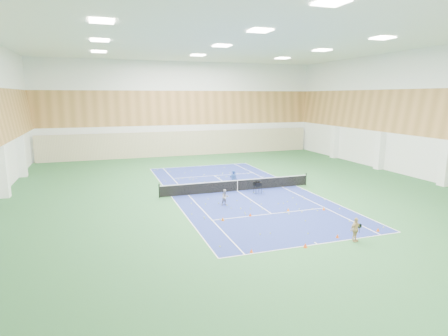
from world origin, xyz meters
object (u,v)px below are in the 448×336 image
object	(u,v)px
tennis_net	(237,185)
ball_cart	(257,188)
child_apron	(355,230)
coach	(233,179)
child_court	(225,197)

from	to	relation	value
tennis_net	ball_cart	bearing A→B (deg)	-46.98
child_apron	ball_cart	size ratio (longest dim) A/B	1.38
coach	child_apron	distance (m)	13.20
coach	ball_cart	xyz separation A→B (m)	(1.25, -2.17, -0.32)
tennis_net	ball_cart	size ratio (longest dim) A/B	13.29
ball_cart	child_apron	bearing A→B (deg)	-86.24
tennis_net	coach	size ratio (longest dim) A/B	8.03
child_court	child_apron	size ratio (longest dim) A/B	0.87
tennis_net	child_court	size ratio (longest dim) A/B	11.02
tennis_net	child_court	world-z (taller)	child_court
child_apron	ball_cart	world-z (taller)	child_apron
coach	child_apron	size ratio (longest dim) A/B	1.20
child_court	tennis_net	bearing A→B (deg)	50.13
child_apron	ball_cart	xyz separation A→B (m)	(-0.90, 10.86, -0.18)
coach	ball_cart	world-z (taller)	coach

